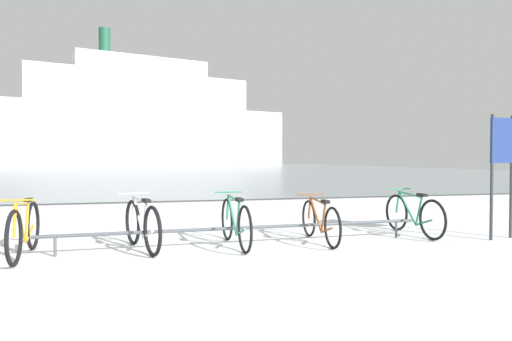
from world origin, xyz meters
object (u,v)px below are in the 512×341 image
Objects in this scene: bicycle_2 at (235,222)px; bicycle_4 at (413,215)px; bicycle_0 at (24,230)px; bicycle_1 at (142,225)px; info_sign at (502,155)px; ferry_ship at (146,122)px; bicycle_3 at (320,221)px.

bicycle_4 is (3.23, 0.22, -0.01)m from bicycle_2.
bicycle_0 reaches higher than bicycle_1.
bicycle_1 is 1.38m from bicycle_2.
ferry_ship reaches higher than info_sign.
info_sign is at bearing -8.63° from bicycle_3.
bicycle_4 is at bearing 2.14° from bicycle_1.
bicycle_0 is 4.31m from bicycle_3.
bicycle_0 is 1.54m from bicycle_1.
bicycle_0 is at bearing 176.85° from info_sign.
bicycle_4 is 1.74m from info_sign.
info_sign reaches higher than bicycle_3.
bicycle_4 is (1.84, 0.22, 0.02)m from bicycle_3.
ferry_ship is (-3.35, 74.31, 7.67)m from bicycle_3.
bicycle_2 is at bearing 1.07° from bicycle_0.
info_sign is at bearing -3.15° from bicycle_0.
ferry_ship reaches higher than bicycle_3.
ferry_ship is (-0.59, 74.26, 7.65)m from bicycle_1.
bicycle_1 is 2.77m from bicycle_3.
bicycle_4 is at bearing 150.58° from info_sign.
bicycle_2 is at bearing -88.48° from ferry_ship.
bicycle_3 is 0.99× the size of bicycle_4.
info_sign reaches higher than bicycle_4.
bicycle_3 is at bearing -173.30° from bicycle_4.
bicycle_0 is at bearing -178.93° from bicycle_2.
info_sign is (3.05, -0.46, 1.07)m from bicycle_3.
bicycle_1 reaches higher than bicycle_4.
bicycle_2 is (2.92, 0.05, -0.01)m from bicycle_0.
bicycle_1 is at bearing 178.00° from bicycle_2.
bicycle_3 is at bearing 0.77° from bicycle_0.
ferry_ship is at bearing 90.45° from bicycle_1.
ferry_ship is at bearing 91.52° from bicycle_2.
bicycle_0 is 74.76m from ferry_ship.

